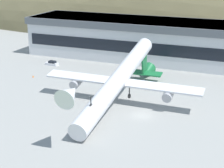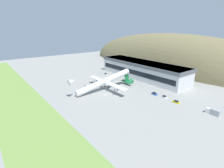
{
  "view_description": "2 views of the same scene",
  "coord_description": "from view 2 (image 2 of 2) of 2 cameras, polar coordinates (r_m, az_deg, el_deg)",
  "views": [
    {
      "loc": [
        23.24,
        -75.28,
        34.02
      ],
      "look_at": [
        -9.38,
        4.95,
        4.85
      ],
      "focal_mm": 60.0,
      "sensor_mm": 36.0,
      "label": 1
    },
    {
      "loc": [
        86.68,
        -62.37,
        41.98
      ],
      "look_at": [
        -4.37,
        8.18,
        4.49
      ],
      "focal_mm": 28.0,
      "sensor_mm": 36.0,
      "label": 2
    }
  ],
  "objects": [
    {
      "name": "fuel_truck",
      "position": [
        102.54,
        30.16,
        -7.86
      ],
      "size": [
        6.68,
        2.47,
        3.08
      ],
      "color": "silver",
      "rests_on": "ground_plane"
    },
    {
      "name": "terminal_building",
      "position": [
        154.27,
        9.77,
        4.97
      ],
      "size": [
        84.89,
        21.87,
        13.84
      ],
      "color": "silver",
      "rests_on": "ground_plane"
    },
    {
      "name": "traffic_cone_0",
      "position": [
        153.79,
        -5.88,
        2.2
      ],
      "size": [
        0.52,
        0.52,
        0.58
      ],
      "color": "orange",
      "rests_on": "ground_plane"
    },
    {
      "name": "grass_strip_foreground",
      "position": [
        97.31,
        -25.96,
        -9.48
      ],
      "size": [
        331.12,
        27.38,
        0.08
      ],
      "primitive_type": "cube",
      "color": "#759947",
      "rests_on": "ground_plane"
    },
    {
      "name": "ground_plane",
      "position": [
        114.74,
        -1.9,
        -3.44
      ],
      "size": [
        367.91,
        367.91,
        0.0
      ],
      "primitive_type": "plane",
      "color": "gray"
    },
    {
      "name": "hill_backdrop",
      "position": [
        207.58,
        17.54,
        5.52
      ],
      "size": [
        251.59,
        68.68,
        72.33
      ],
      "primitive_type": "ellipsoid",
      "color": "olive",
      "rests_on": "ground_plane"
    },
    {
      "name": "service_car_0",
      "position": [
        108.75,
        20.16,
        -5.5
      ],
      "size": [
        4.48,
        1.98,
        1.49
      ],
      "color": "gold",
      "rests_on": "ground_plane"
    },
    {
      "name": "service_car_3",
      "position": [
        162.23,
        -2.09,
        3.25
      ],
      "size": [
        4.51,
        2.13,
        1.54
      ],
      "color": "silver",
      "rests_on": "ground_plane"
    },
    {
      "name": "service_car_1",
      "position": [
        114.12,
        16.64,
        -4.04
      ],
      "size": [
        3.77,
        2.04,
        1.42
      ],
      "color": "silver",
      "rests_on": "ground_plane"
    },
    {
      "name": "cargo_airplane",
      "position": [
        121.01,
        -2.14,
        0.8
      ],
      "size": [
        40.09,
        53.23,
        14.06
      ],
      "color": "silver"
    },
    {
      "name": "service_car_2",
      "position": [
        117.52,
        13.68,
        -3.11
      ],
      "size": [
        4.03,
        1.94,
        1.51
      ],
      "color": "#264C99",
      "rests_on": "ground_plane"
    }
  ]
}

